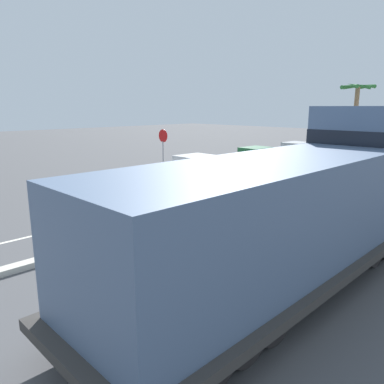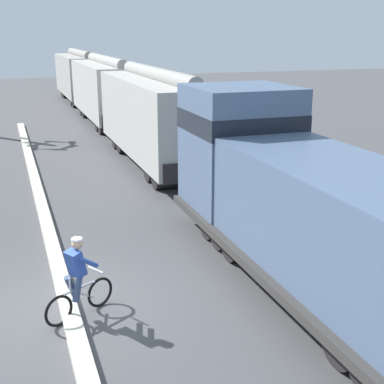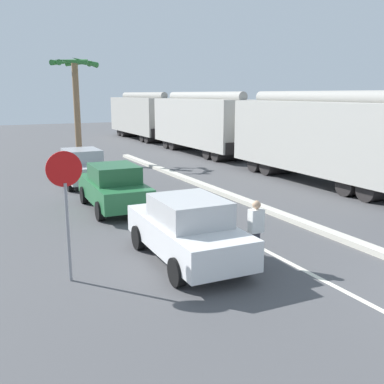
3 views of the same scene
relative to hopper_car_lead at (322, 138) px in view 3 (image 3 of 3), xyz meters
The scene contains 11 objects.
median_curb 8.01m from the hopper_car_lead, 133.45° to the right, with size 0.36×36.00×0.16m, color beige.
lane_stripe 9.79m from the hopper_car_lead, 143.94° to the right, with size 0.14×36.00×0.01m, color silver.
hopper_car_lead is the anchor object (origin of this frame).
hopper_car_middle 11.60m from the hopper_car_lead, 90.00° to the left, with size 2.90×10.60×4.18m.
hopper_car_trailing 23.20m from the hopper_car_lead, 90.00° to the left, with size 2.90×10.60×4.18m.
parked_car_white 11.79m from the hopper_car_lead, 147.75° to the right, with size 1.92×4.24×1.62m.
parked_car_green 10.10m from the hopper_car_lead, behind, with size 1.95×4.26×1.62m.
parked_car_silver 11.03m from the hopper_car_lead, 155.63° to the left, with size 1.87×4.22×1.62m.
stop_sign 14.16m from the hopper_car_lead, 154.14° to the right, with size 0.76×0.08×2.88m.
palm_tree_near 14.29m from the hopper_car_lead, 127.72° to the left, with size 2.72×2.75×6.13m.
pedestrian_by_cars 11.37m from the hopper_car_lead, 139.72° to the right, with size 0.34×0.22×1.62m.
Camera 3 is at (-9.16, -4.07, 4.05)m, focal length 42.00 mm.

